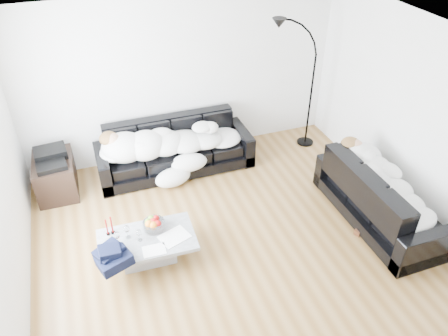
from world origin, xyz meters
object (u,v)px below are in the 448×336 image
object	(u,v)px
av_cabinet	(56,176)
floor_lamp	(311,91)
wine_glass_b	(117,238)
coffee_table	(148,248)
candle_left	(107,227)
fruit_bowl	(154,223)
stereo	(50,157)
sofa_right	(381,196)
sleeper_right	(385,182)
sleeper_back	(175,136)
wine_glass_a	(127,232)
candle_right	(112,225)
sofa_back	(175,148)
wine_glass_c	(139,235)
shoes	(364,225)

from	to	relation	value
av_cabinet	floor_lamp	distance (m)	4.18
wine_glass_b	floor_lamp	xyz separation A→B (m)	(3.46, 1.74, 0.55)
coffee_table	candle_left	size ratio (longest dim) A/B	4.92
av_cabinet	fruit_bowl	bearing A→B (deg)	-54.79
wine_glass_b	stereo	size ratio (longest dim) A/B	0.41
sofa_right	fruit_bowl	xyz separation A→B (m)	(-2.97, 0.47, 0.02)
sleeper_right	wine_glass_b	xyz separation A→B (m)	(-3.43, 0.35, -0.20)
sleeper_back	wine_glass_a	world-z (taller)	sleeper_back
sofa_right	stereo	size ratio (longest dim) A/B	4.54
coffee_table	candle_right	world-z (taller)	candle_right
sofa_right	av_cabinet	bearing A→B (deg)	62.61
sofa_back	wine_glass_c	bearing A→B (deg)	-116.69
coffee_table	stereo	distance (m)	2.09
sleeper_back	sleeper_right	bearing A→B (deg)	-41.75
candle_left	stereo	world-z (taller)	stereo
candle_right	shoes	distance (m)	3.29
av_cabinet	stereo	distance (m)	0.34
floor_lamp	sleeper_back	bearing A→B (deg)	-170.61
fruit_bowl	wine_glass_c	distance (m)	0.25
sleeper_right	candle_right	distance (m)	3.51
fruit_bowl	stereo	world-z (taller)	stereo
wine_glass_c	wine_glass_b	bearing A→B (deg)	174.89
wine_glass_a	av_cabinet	distance (m)	1.87
sleeper_back	candle_right	xyz separation A→B (m)	(-1.17, -1.49, -0.16)
sleeper_right	av_cabinet	world-z (taller)	sleeper_right
candle_left	stereo	xyz separation A→B (m)	(-0.56, 1.57, 0.16)
sofa_right	stereo	bearing A→B (deg)	62.61
shoes	floor_lamp	distance (m)	2.40
candle_left	floor_lamp	world-z (taller)	floor_lamp
stereo	wine_glass_b	bearing A→B (deg)	-74.90
sofa_right	coffee_table	size ratio (longest dim) A/B	1.73
sleeper_back	coffee_table	bearing A→B (deg)	-115.12
sleeper_back	coffee_table	distance (m)	1.95
candle_left	stereo	size ratio (longest dim) A/B	0.53
candle_right	shoes	world-z (taller)	candle_right
coffee_table	av_cabinet	distance (m)	2.05
coffee_table	floor_lamp	size ratio (longest dim) A/B	0.59
wine_glass_c	sleeper_back	bearing A→B (deg)	62.65
sofa_back	sleeper_back	distance (m)	0.24
sofa_back	candle_left	bearing A→B (deg)	-128.57
wine_glass_b	sofa_back	bearing A→B (deg)	56.86
sleeper_right	shoes	distance (m)	0.65
candle_right	floor_lamp	distance (m)	3.85
coffee_table	shoes	xyz separation A→B (m)	(2.84, -0.42, -0.12)
sofa_back	av_cabinet	distance (m)	1.80
av_cabinet	candle_right	bearing A→B (deg)	-67.18
coffee_table	av_cabinet	xyz separation A→B (m)	(-0.99, 1.79, 0.11)
coffee_table	candle_right	size ratio (longest dim) A/B	4.46
sofa_right	sleeper_right	world-z (taller)	sleeper_right
sofa_right	candle_left	bearing A→B (deg)	81.11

